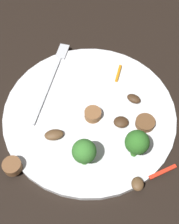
{
  "coord_description": "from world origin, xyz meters",
  "views": [
    {
      "loc": [
        -0.26,
        -0.02,
        0.42
      ],
      "look_at": [
        0.0,
        0.0,
        0.01
      ],
      "focal_mm": 47.7,
      "sensor_mm": 36.0,
      "label": 1
    }
  ],
  "objects_px": {
    "mushroom_3": "(54,135)",
    "mushroom_1": "(121,122)",
    "sausage_slice_0": "(93,114)",
    "mushroom_0": "(138,184)",
    "fork": "(53,75)",
    "broccoli_floret_0": "(86,152)",
    "pepper_strip_1": "(163,172)",
    "broccoli_floret_1": "(137,143)",
    "sausage_slice_1": "(12,166)",
    "sausage_slice_2": "(145,123)",
    "plate": "(90,114)",
    "pepper_strip_0": "(118,73)",
    "mushroom_2": "(134,99)"
  },
  "relations": [
    {
      "from": "mushroom_3",
      "to": "mushroom_1",
      "type": "bearing_deg",
      "value": -72.82
    },
    {
      "from": "sausage_slice_0",
      "to": "mushroom_1",
      "type": "bearing_deg",
      "value": -101.71
    },
    {
      "from": "mushroom_0",
      "to": "fork",
      "type": "bearing_deg",
      "value": 38.62
    },
    {
      "from": "broccoli_floret_0",
      "to": "pepper_strip_1",
      "type": "xyz_separation_m",
      "value": [
        -0.01,
        -0.11,
        -0.03
      ]
    },
    {
      "from": "mushroom_3",
      "to": "broccoli_floret_1",
      "type": "bearing_deg",
      "value": -98.72
    },
    {
      "from": "mushroom_0",
      "to": "mushroom_3",
      "type": "xyz_separation_m",
      "value": [
        0.07,
        0.13,
        0.0
      ]
    },
    {
      "from": "sausage_slice_1",
      "to": "sausage_slice_2",
      "type": "height_order",
      "value": "sausage_slice_1"
    },
    {
      "from": "plate",
      "to": "sausage_slice_2",
      "type": "distance_m",
      "value": 0.09
    },
    {
      "from": "fork",
      "to": "sausage_slice_1",
      "type": "xyz_separation_m",
      "value": [
        -0.18,
        0.03,
        0.01
      ]
    },
    {
      "from": "plate",
      "to": "sausage_slice_0",
      "type": "distance_m",
      "value": 0.02
    },
    {
      "from": "mushroom_1",
      "to": "sausage_slice_1",
      "type": "bearing_deg",
      "value": 119.65
    },
    {
      "from": "mushroom_0",
      "to": "plate",
      "type": "bearing_deg",
      "value": 33.74
    },
    {
      "from": "broccoli_floret_1",
      "to": "sausage_slice_1",
      "type": "xyz_separation_m",
      "value": [
        -0.04,
        0.18,
        -0.03
      ]
    },
    {
      "from": "broccoli_floret_0",
      "to": "pepper_strip_0",
      "type": "xyz_separation_m",
      "value": [
        0.17,
        -0.04,
        -0.03
      ]
    },
    {
      "from": "broccoli_floret_1",
      "to": "pepper_strip_0",
      "type": "relative_size",
      "value": 1.55
    },
    {
      "from": "plate",
      "to": "sausage_slice_1",
      "type": "height_order",
      "value": "sausage_slice_1"
    },
    {
      "from": "pepper_strip_0",
      "to": "sausage_slice_0",
      "type": "bearing_deg",
      "value": 157.52
    },
    {
      "from": "sausage_slice_2",
      "to": "mushroom_1",
      "type": "bearing_deg",
      "value": 92.87
    },
    {
      "from": "sausage_slice_2",
      "to": "pepper_strip_1",
      "type": "relative_size",
      "value": 0.69
    },
    {
      "from": "mushroom_0",
      "to": "broccoli_floret_0",
      "type": "bearing_deg",
      "value": 68.42
    },
    {
      "from": "mushroom_2",
      "to": "mushroom_3",
      "type": "height_order",
      "value": "mushroom_3"
    },
    {
      "from": "broccoli_floret_1",
      "to": "mushroom_3",
      "type": "bearing_deg",
      "value": 81.28
    },
    {
      "from": "broccoli_floret_1",
      "to": "sausage_slice_0",
      "type": "distance_m",
      "value": 0.09
    },
    {
      "from": "broccoli_floret_1",
      "to": "pepper_strip_1",
      "type": "bearing_deg",
      "value": -121.49
    },
    {
      "from": "fork",
      "to": "pepper_strip_1",
      "type": "xyz_separation_m",
      "value": [
        -0.16,
        -0.19,
        0.0
      ]
    },
    {
      "from": "sausage_slice_1",
      "to": "pepper_strip_0",
      "type": "distance_m",
      "value": 0.24
    },
    {
      "from": "sausage_slice_0",
      "to": "mushroom_1",
      "type": "height_order",
      "value": "sausage_slice_0"
    },
    {
      "from": "sausage_slice_1",
      "to": "mushroom_2",
      "type": "bearing_deg",
      "value": -52.25
    },
    {
      "from": "sausage_slice_0",
      "to": "pepper_strip_0",
      "type": "height_order",
      "value": "sausage_slice_0"
    },
    {
      "from": "sausage_slice_2",
      "to": "sausage_slice_0",
      "type": "bearing_deg",
      "value": 84.84
    },
    {
      "from": "mushroom_2",
      "to": "sausage_slice_1",
      "type": "bearing_deg",
      "value": 127.75
    },
    {
      "from": "pepper_strip_0",
      "to": "mushroom_0",
      "type": "bearing_deg",
      "value": -170.44
    },
    {
      "from": "broccoli_floret_0",
      "to": "sausage_slice_0",
      "type": "bearing_deg",
      "value": -3.01
    },
    {
      "from": "mushroom_2",
      "to": "pepper_strip_0",
      "type": "bearing_deg",
      "value": 26.94
    },
    {
      "from": "mushroom_1",
      "to": "plate",
      "type": "bearing_deg",
      "value": 71.19
    },
    {
      "from": "sausage_slice_1",
      "to": "mushroom_2",
      "type": "relative_size",
      "value": 1.16
    },
    {
      "from": "plate",
      "to": "broccoli_floret_1",
      "type": "relative_size",
      "value": 5.0
    },
    {
      "from": "broccoli_floret_1",
      "to": "pepper_strip_0",
      "type": "distance_m",
      "value": 0.16
    },
    {
      "from": "broccoli_floret_1",
      "to": "mushroom_0",
      "type": "relative_size",
      "value": 2.75
    },
    {
      "from": "mushroom_1",
      "to": "mushroom_0",
      "type": "bearing_deg",
      "value": -165.27
    },
    {
      "from": "broccoli_floret_1",
      "to": "sausage_slice_2",
      "type": "xyz_separation_m",
      "value": [
        0.05,
        -0.02,
        -0.03
      ]
    },
    {
      "from": "mushroom_3",
      "to": "pepper_strip_0",
      "type": "bearing_deg",
      "value": -35.51
    },
    {
      "from": "mushroom_1",
      "to": "mushroom_3",
      "type": "relative_size",
      "value": 0.8
    },
    {
      "from": "mushroom_0",
      "to": "sausage_slice_0",
      "type": "bearing_deg",
      "value": 33.5
    },
    {
      "from": "pepper_strip_0",
      "to": "fork",
      "type": "bearing_deg",
      "value": 96.65
    },
    {
      "from": "plate",
      "to": "mushroom_0",
      "type": "distance_m",
      "value": 0.14
    },
    {
      "from": "sausage_slice_2",
      "to": "pepper_strip_0",
      "type": "relative_size",
      "value": 0.85
    },
    {
      "from": "broccoli_floret_0",
      "to": "mushroom_3",
      "type": "height_order",
      "value": "broccoli_floret_0"
    },
    {
      "from": "broccoli_floret_0",
      "to": "pepper_strip_0",
      "type": "height_order",
      "value": "broccoli_floret_0"
    },
    {
      "from": "fork",
      "to": "broccoli_floret_1",
      "type": "distance_m",
      "value": 0.2
    }
  ]
}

